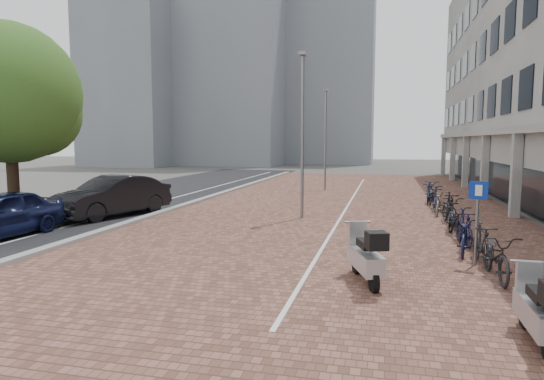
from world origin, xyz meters
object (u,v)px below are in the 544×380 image
Objects in this scene: car_dark at (113,196)px; scooter_front at (365,254)px; parking_sign at (477,211)px; scooter_back at (539,308)px.

scooter_front is at bearing -15.17° from car_dark.
car_dark is 2.38× the size of parking_sign.
scooter_back is 4.56m from parking_sign.
car_dark reaches higher than scooter_back.
scooter_front is (10.25, -6.66, -0.18)m from car_dark.
parking_sign is at bearing 91.49° from scooter_back.
parking_sign reaches higher than scooter_back.
scooter_back is (2.61, -2.49, -0.05)m from scooter_front.
scooter_back is at bearing -68.31° from parking_sign.
car_dark is 2.69× the size of scooter_front.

